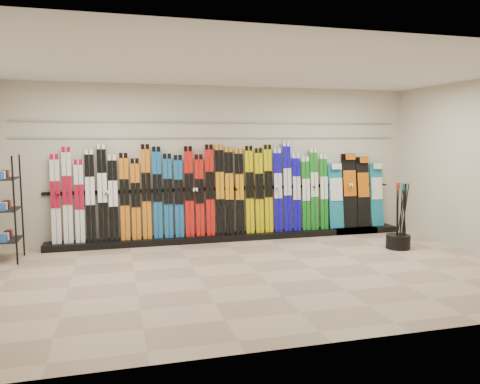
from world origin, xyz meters
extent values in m
plane|color=gray|center=(0.00, 0.00, 0.00)|extent=(8.00, 8.00, 0.00)
plane|color=beige|center=(0.00, 2.50, 1.50)|extent=(8.00, 0.00, 8.00)
plane|color=silver|center=(0.00, 0.00, 3.00)|extent=(8.00, 8.00, 0.00)
cube|color=black|center=(0.22, 2.28, 0.06)|extent=(8.00, 0.40, 0.12)
cube|color=silver|center=(-3.05, 2.31, 0.92)|extent=(0.17, 0.17, 1.60)
cube|color=silver|center=(-2.85, 2.31, 0.98)|extent=(0.17, 0.18, 1.73)
cube|color=silver|center=(-2.65, 2.30, 0.87)|extent=(0.17, 0.16, 1.50)
cube|color=black|center=(-2.46, 2.31, 0.96)|extent=(0.17, 0.18, 1.69)
cube|color=black|center=(-2.24, 2.31, 1.01)|extent=(0.17, 0.18, 1.78)
cube|color=black|center=(-2.06, 2.30, 0.91)|extent=(0.17, 0.17, 1.57)
cube|color=#C76915|center=(-1.85, 2.31, 0.92)|extent=(0.17, 0.17, 1.61)
cube|color=#C76915|center=(-1.65, 2.30, 0.87)|extent=(0.17, 0.16, 1.51)
cube|color=#C76915|center=(-1.46, 2.31, 1.00)|extent=(0.17, 0.18, 1.77)
cube|color=#155795|center=(-1.25, 2.31, 0.98)|extent=(0.17, 0.18, 1.72)
cube|color=#155795|center=(-1.05, 2.31, 0.91)|extent=(0.17, 0.17, 1.59)
cube|color=#155795|center=(-0.85, 2.30, 0.90)|extent=(0.17, 0.16, 1.56)
cube|color=red|center=(-0.65, 2.31, 0.98)|extent=(0.17, 0.18, 1.73)
cube|color=red|center=(-0.45, 2.30, 0.90)|extent=(0.17, 0.16, 1.57)
cube|color=red|center=(-0.24, 2.31, 1.00)|extent=(0.17, 0.18, 1.76)
cube|color=black|center=(-0.05, 2.31, 0.99)|extent=(0.17, 0.18, 1.75)
cube|color=black|center=(0.14, 2.31, 0.97)|extent=(0.17, 0.18, 1.71)
cube|color=black|center=(0.35, 2.31, 0.96)|extent=(0.17, 0.18, 1.68)
cube|color=#C1AF04|center=(0.56, 2.31, 0.98)|extent=(0.17, 0.18, 1.73)
cube|color=#C1AF04|center=(0.75, 2.31, 0.96)|extent=(0.17, 0.18, 1.68)
cube|color=#C1AF04|center=(0.95, 2.31, 0.99)|extent=(0.17, 0.18, 1.75)
cube|color=#1008A6|center=(1.15, 2.31, 0.96)|extent=(0.17, 0.18, 1.68)
cube|color=#1008A6|center=(1.35, 2.32, 1.03)|extent=(0.17, 0.19, 1.81)
cube|color=#1008A6|center=(1.55, 2.30, 0.90)|extent=(0.17, 0.17, 1.57)
cube|color=#156E1B|center=(1.76, 2.30, 0.87)|extent=(0.17, 0.16, 1.50)
cube|color=#156E1B|center=(1.94, 2.31, 0.96)|extent=(0.17, 0.18, 1.68)
cube|color=#156E1B|center=(2.16, 2.30, 0.89)|extent=(0.17, 0.16, 1.55)
cube|color=#14728C|center=(2.45, 2.34, 0.79)|extent=(0.31, 0.21, 1.35)
cube|color=black|center=(2.77, 2.36, 0.89)|extent=(0.32, 0.24, 1.55)
cube|color=black|center=(3.09, 2.35, 0.86)|extent=(0.29, 0.23, 1.48)
cube|color=#14728C|center=(3.41, 2.34, 0.79)|extent=(0.29, 0.21, 1.34)
cube|color=black|center=(-3.75, 1.70, 0.86)|extent=(0.40, 0.60, 1.73)
cylinder|color=black|center=(2.93, 0.78, 0.12)|extent=(0.43, 0.43, 0.25)
cylinder|color=black|center=(2.92, 0.72, 0.61)|extent=(0.04, 0.08, 1.18)
cylinder|color=black|center=(2.97, 0.69, 0.61)|extent=(0.12, 0.06, 1.18)
cylinder|color=black|center=(2.99, 0.71, 0.61)|extent=(0.13, 0.12, 1.17)
cylinder|color=black|center=(2.97, 0.69, 0.61)|extent=(0.09, 0.09, 1.18)
cylinder|color=black|center=(3.01, 0.74, 0.61)|extent=(0.06, 0.15, 1.17)
cylinder|color=black|center=(2.94, 0.84, 0.61)|extent=(0.05, 0.02, 1.18)
cylinder|color=black|center=(2.90, 0.65, 0.61)|extent=(0.03, 0.14, 1.18)
cylinder|color=black|center=(2.89, 0.69, 0.61)|extent=(0.08, 0.15, 1.17)
cylinder|color=black|center=(2.84, 0.72, 0.61)|extent=(0.03, 0.08, 1.18)
cylinder|color=black|center=(2.91, 0.81, 0.61)|extent=(0.04, 0.06, 1.18)
cube|color=gray|center=(0.00, 2.48, 2.00)|extent=(7.60, 0.02, 0.03)
cube|color=gray|center=(0.00, 2.48, 2.30)|extent=(7.60, 0.02, 0.03)
camera|label=1|loc=(-2.03, -6.51, 2.02)|focal=35.00mm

